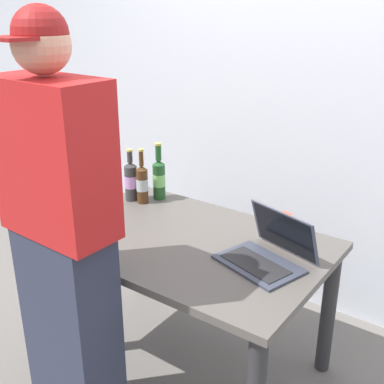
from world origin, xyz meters
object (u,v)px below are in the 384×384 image
object	(u,v)px
beer_bottle_green	(142,183)
person_figure	(64,247)
laptop	(268,252)
beer_bottle_brown	(131,180)
beer_bottle_dark	(159,178)
coffee_mug	(284,224)

from	to	relation	value
beer_bottle_green	person_figure	xyz separation A→B (m)	(0.32, -0.82, 0.05)
laptop	beer_bottle_brown	xyz separation A→B (m)	(-0.96, 0.18, 0.07)
beer_bottle_dark	coffee_mug	size ratio (longest dim) A/B	2.82
person_figure	coffee_mug	size ratio (longest dim) A/B	15.22
beer_bottle_green	beer_bottle_dark	bearing A→B (deg)	70.91
person_figure	coffee_mug	world-z (taller)	person_figure
beer_bottle_brown	beer_bottle_green	size ratio (longest dim) A/B	0.96
beer_bottle_dark	person_figure	size ratio (longest dim) A/B	0.19
beer_bottle_dark	person_figure	distance (m)	0.97
beer_bottle_green	coffee_mug	size ratio (longest dim) A/B	2.69
beer_bottle_brown	beer_bottle_green	world-z (taller)	beer_bottle_green
beer_bottle_brown	person_figure	xyz separation A→B (m)	(0.40, -0.82, 0.05)
beer_bottle_dark	beer_bottle_green	bearing A→B (deg)	-109.09
person_figure	beer_bottle_brown	bearing A→B (deg)	116.07
laptop	person_figure	xyz separation A→B (m)	(-0.56, -0.63, 0.12)
laptop	beer_bottle_brown	distance (m)	0.98
laptop	beer_bottle_dark	distance (m)	0.90
beer_bottle_green	person_figure	distance (m)	0.88
beer_bottle_brown	beer_bottle_green	xyz separation A→B (m)	(0.08, 0.01, -0.00)
laptop	beer_bottle_green	xyz separation A→B (m)	(-0.88, 0.19, 0.07)
beer_bottle_green	person_figure	bearing A→B (deg)	-68.69
beer_bottle_brown	coffee_mug	distance (m)	0.91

